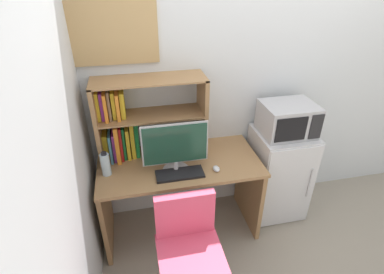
# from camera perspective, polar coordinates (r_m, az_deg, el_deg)

# --- Properties ---
(wall_back) EXTENTS (6.40, 0.04, 2.60)m
(wall_back) POSITION_cam_1_polar(r_m,az_deg,el_deg) (3.01, 21.22, 10.75)
(wall_back) COLOR silver
(wall_back) RESTS_ON ground_plane
(wall_left) EXTENTS (0.04, 4.40, 2.60)m
(wall_left) POSITION_cam_1_polar(r_m,az_deg,el_deg) (1.25, -28.72, -21.22)
(wall_left) COLOR silver
(wall_left) RESTS_ON ground_plane
(desk) EXTENTS (1.34, 0.65, 0.76)m
(desk) POSITION_cam_1_polar(r_m,az_deg,el_deg) (2.65, -2.29, -8.79)
(desk) COLOR #997047
(desk) RESTS_ON ground_plane
(hutch_bookshelf) EXTENTS (0.89, 0.30, 0.68)m
(hutch_bookshelf) POSITION_cam_1_polar(r_m,az_deg,el_deg) (2.49, -11.03, 3.18)
(hutch_bookshelf) COLOR #997047
(hutch_bookshelf) RESTS_ON desk
(monitor) EXTENTS (0.51, 0.21, 0.42)m
(monitor) POSITION_cam_1_polar(r_m,az_deg,el_deg) (2.30, -3.20, -1.91)
(monitor) COLOR #B7B7BC
(monitor) RESTS_ON desk
(keyboard) EXTENTS (0.38, 0.15, 0.02)m
(keyboard) POSITION_cam_1_polar(r_m,az_deg,el_deg) (2.37, -2.33, -7.02)
(keyboard) COLOR black
(keyboard) RESTS_ON desk
(computer_mouse) EXTENTS (0.05, 0.08, 0.03)m
(computer_mouse) POSITION_cam_1_polar(r_m,az_deg,el_deg) (2.42, 4.63, -6.01)
(computer_mouse) COLOR silver
(computer_mouse) RESTS_ON desk
(water_bottle) EXTENTS (0.07, 0.07, 0.21)m
(water_bottle) POSITION_cam_1_polar(r_m,az_deg,el_deg) (2.42, -16.09, -4.98)
(water_bottle) COLOR silver
(water_bottle) RESTS_ON desk
(mini_fridge) EXTENTS (0.51, 0.50, 0.89)m
(mini_fridge) POSITION_cam_1_polar(r_m,az_deg,el_deg) (3.04, 16.03, -6.60)
(mini_fridge) COLOR silver
(mini_fridge) RESTS_ON ground_plane
(microwave) EXTENTS (0.45, 0.37, 0.28)m
(microwave) POSITION_cam_1_polar(r_m,az_deg,el_deg) (2.74, 17.71, 3.26)
(microwave) COLOR #ADADB2
(microwave) RESTS_ON mini_fridge
(desk_chair) EXTENTS (0.50, 0.50, 0.88)m
(desk_chair) POSITION_cam_1_polar(r_m,az_deg,el_deg) (2.27, -0.50, -22.46)
(desk_chair) COLOR black
(desk_chair) RESTS_ON ground_plane
(wall_corkboard) EXTENTS (0.73, 0.02, 0.46)m
(wall_corkboard) POSITION_cam_1_polar(r_m,az_deg,el_deg) (2.39, -15.63, 18.38)
(wall_corkboard) COLOR tan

